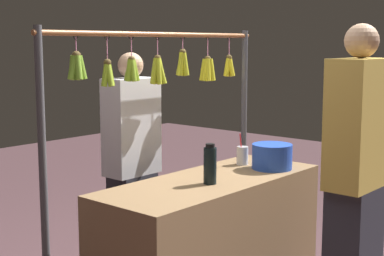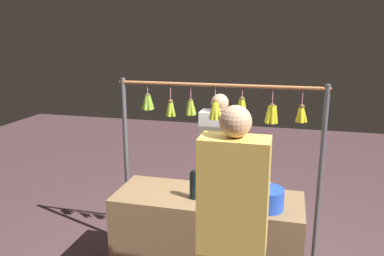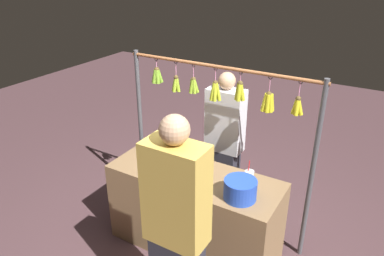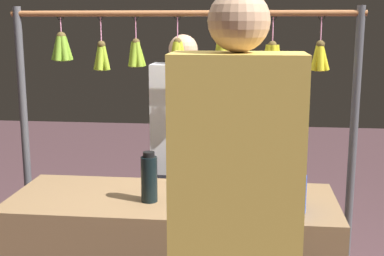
{
  "view_description": "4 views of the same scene",
  "coord_description": "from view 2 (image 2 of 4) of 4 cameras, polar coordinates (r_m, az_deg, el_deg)",
  "views": [
    {
      "loc": [
        2.73,
        2.2,
        1.65
      ],
      "look_at": [
        0.18,
        0.0,
        1.16
      ],
      "focal_mm": 54.46,
      "sensor_mm": 36.0,
      "label": 1
    },
    {
      "loc": [
        -0.62,
        2.95,
        2.16
      ],
      "look_at": [
        0.14,
        0.0,
        1.4
      ],
      "focal_mm": 35.89,
      "sensor_mm": 36.0,
      "label": 2
    },
    {
      "loc": [
        -1.42,
        2.43,
        2.59
      ],
      "look_at": [
        0.02,
        0.0,
        1.27
      ],
      "focal_mm": 34.47,
      "sensor_mm": 36.0,
      "label": 3
    },
    {
      "loc": [
        -0.36,
        2.41,
        1.66
      ],
      "look_at": [
        -0.1,
        0.0,
        1.17
      ],
      "focal_mm": 48.93,
      "sensor_mm": 36.0,
      "label": 4
    }
  ],
  "objects": [
    {
      "name": "water_bottle",
      "position": [
        3.21,
        0.33,
        -8.5
      ],
      "size": [
        0.08,
        0.08,
        0.24
      ],
      "color": "black",
      "rests_on": "market_counter"
    },
    {
      "name": "customer_person",
      "position": [
        2.53,
        5.98,
        -16.84
      ],
      "size": [
        0.42,
        0.23,
        1.76
      ],
      "color": "#2D2D38",
      "rests_on": "ground"
    },
    {
      "name": "display_rack",
      "position": [
        3.55,
        3.92,
        -0.83
      ],
      "size": [
        1.92,
        0.13,
        1.74
      ],
      "color": "#4C4C51",
      "rests_on": "ground"
    },
    {
      "name": "vendor_person",
      "position": [
        3.93,
        3.98,
        -6.55
      ],
      "size": [
        0.38,
        0.2,
        1.59
      ],
      "color": "#2D2D38",
      "rests_on": "ground"
    },
    {
      "name": "drink_cup",
      "position": [
        3.32,
        10.96,
        -8.97
      ],
      "size": [
        0.08,
        0.08,
        0.22
      ],
      "color": "silver",
      "rests_on": "market_counter"
    },
    {
      "name": "market_counter",
      "position": [
        3.48,
        2.28,
        -16.22
      ],
      "size": [
        1.59,
        0.61,
        0.82
      ],
      "primitive_type": "cube",
      "color": "olive",
      "rests_on": "ground"
    },
    {
      "name": "blue_bucket",
      "position": [
        3.1,
        11.03,
        -10.28
      ],
      "size": [
        0.27,
        0.27,
        0.17
      ],
      "primitive_type": "cylinder",
      "color": "blue",
      "rests_on": "market_counter"
    }
  ]
}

